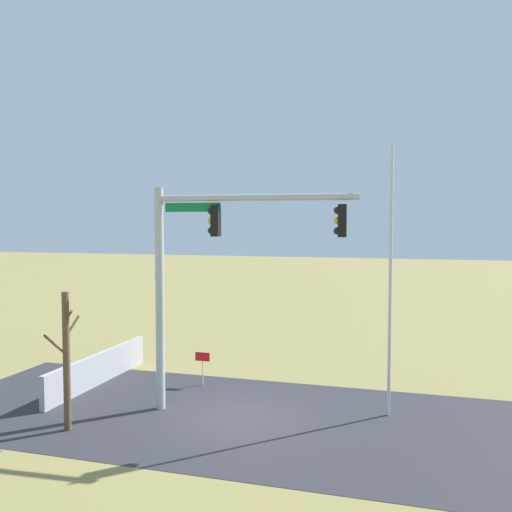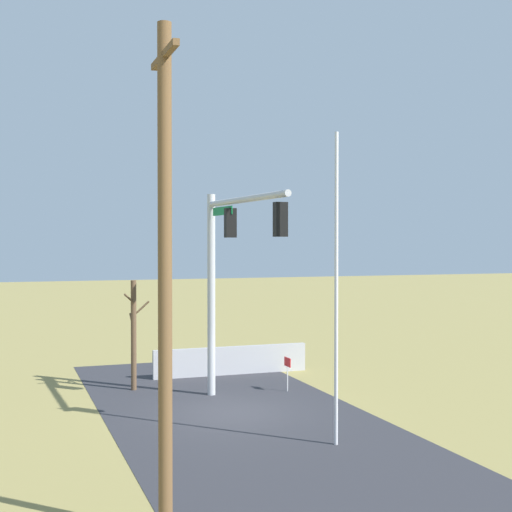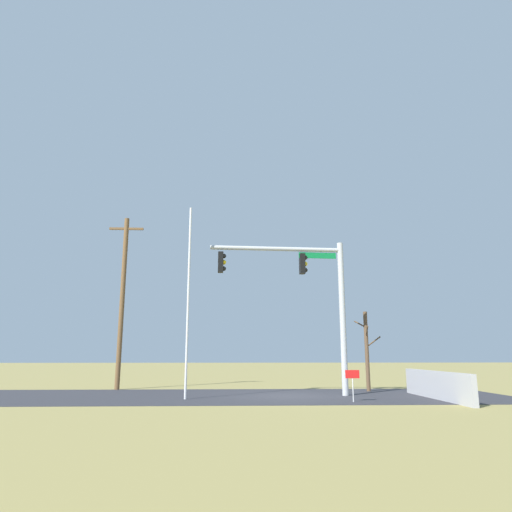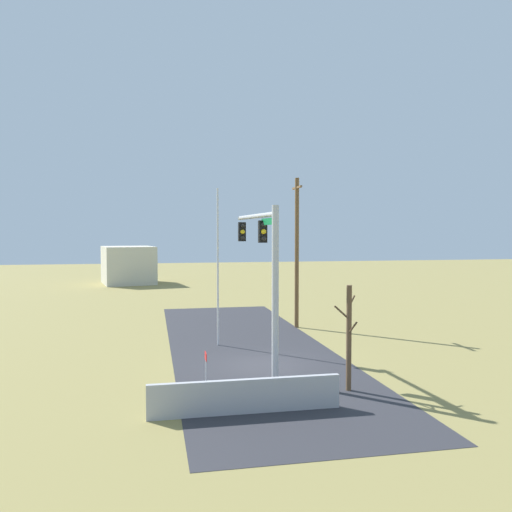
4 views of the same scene
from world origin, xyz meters
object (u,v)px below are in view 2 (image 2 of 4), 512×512
Objects in this scene: signal_mast at (227,258)px; utility_pole at (165,271)px; flagpole at (336,289)px; bare_tree at (134,334)px; open_sign at (287,366)px.

utility_pole is (-9.65, 4.19, -0.01)m from signal_mast.
bare_tree is at bearing 23.68° from flagpole.
signal_mast is 5.67m from flagpole.
bare_tree is (3.32, 2.53, -2.81)m from signal_mast.
flagpole is 0.88× the size of utility_pole.
utility_pole is at bearing 147.85° from open_sign.
bare_tree is 5.71m from open_sign.
signal_mast reaches higher than open_sign.
utility_pole reaches higher than flagpole.
utility_pole is 13.37m from bare_tree.
bare_tree is 3.28× the size of open_sign.
flagpole is at bearing -156.32° from bare_tree.
flagpole reaches higher than open_sign.
utility_pole is 7.69× the size of open_sign.
flagpole is at bearing 168.74° from open_sign.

